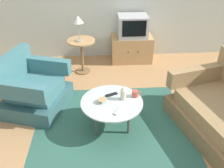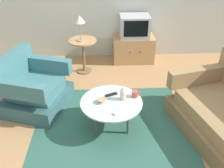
{
  "view_description": "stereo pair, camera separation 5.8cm",
  "coord_description": "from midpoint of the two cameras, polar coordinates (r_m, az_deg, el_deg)",
  "views": [
    {
      "loc": [
        -0.3,
        -2.58,
        2.34
      ],
      "look_at": [
        -0.12,
        0.3,
        0.55
      ],
      "focal_mm": 39.56,
      "sensor_mm": 36.0,
      "label": 1
    },
    {
      "loc": [
        -0.24,
        -2.58,
        2.34
      ],
      "look_at": [
        -0.12,
        0.3,
        0.55
      ],
      "focal_mm": 39.56,
      "sensor_mm": 36.0,
      "label": 2
    }
  ],
  "objects": [
    {
      "name": "ground_plane",
      "position": [
        3.5,
        2.68,
        -10.22
      ],
      "size": [
        16.0,
        16.0,
        0.0
      ],
      "primitive_type": "plane",
      "color": "#AD7F51"
    },
    {
      "name": "area_rug",
      "position": [
        3.52,
        0.35,
        -9.79
      ],
      "size": [
        2.14,
        1.94,
        0.0
      ],
      "primitive_type": "cube",
      "color": "#2D5B4C",
      "rests_on": "ground"
    },
    {
      "name": "armchair",
      "position": [
        3.91,
        -17.26,
        -1.14
      ],
      "size": [
        1.05,
        1.11,
        0.85
      ],
      "rotation": [
        0.0,
        0.0,
        -1.87
      ],
      "color": "#325C60",
      "rests_on": "ground"
    },
    {
      "name": "coffee_table",
      "position": [
        3.27,
        0.39,
        -4.58
      ],
      "size": [
        0.82,
        0.82,
        0.43
      ],
      "color": "#B2C6C1",
      "rests_on": "ground"
    },
    {
      "name": "side_table",
      "position": [
        4.66,
        -6.32,
        8.01
      ],
      "size": [
        0.51,
        0.51,
        0.65
      ],
      "color": "tan",
      "rests_on": "ground"
    },
    {
      "name": "tv_stand",
      "position": [
        5.18,
        5.28,
        8.12
      ],
      "size": [
        0.82,
        0.49,
        0.53
      ],
      "color": "tan",
      "rests_on": "ground"
    },
    {
      "name": "television",
      "position": [
        4.99,
        5.57,
        13.11
      ],
      "size": [
        0.57,
        0.44,
        0.43
      ],
      "color": "#B7B7BC",
      "rests_on": "tv_stand"
    },
    {
      "name": "table_lamp",
      "position": [
        4.44,
        -7.1,
        14.25
      ],
      "size": [
        0.19,
        0.19,
        0.46
      ],
      "color": "#9E937A",
      "rests_on": "side_table"
    },
    {
      "name": "vase",
      "position": [
        3.24,
        3.08,
        -2.17
      ],
      "size": [
        0.08,
        0.08,
        0.2
      ],
      "color": "beige",
      "rests_on": "coffee_table"
    },
    {
      "name": "mug",
      "position": [
        3.33,
        5.85,
        -2.29
      ],
      "size": [
        0.13,
        0.08,
        0.09
      ],
      "color": "#B74C3D",
      "rests_on": "coffee_table"
    },
    {
      "name": "bowl",
      "position": [
        3.22,
        -1.86,
        -3.9
      ],
      "size": [
        0.12,
        0.12,
        0.05
      ],
      "color": "tan",
      "rests_on": "coffee_table"
    },
    {
      "name": "tv_remote_dark",
      "position": [
        3.37,
        0.33,
        -2.45
      ],
      "size": [
        0.18,
        0.11,
        0.02
      ],
      "rotation": [
        0.0,
        0.0,
        0.39
      ],
      "color": "black",
      "rests_on": "coffee_table"
    },
    {
      "name": "tv_remote_silver",
      "position": [
        3.07,
        1.88,
        -6.27
      ],
      "size": [
        0.14,
        0.16,
        0.02
      ],
      "rotation": [
        0.0,
        0.0,
        4.07
      ],
      "color": "#B2B2B7",
      "rests_on": "coffee_table"
    }
  ]
}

